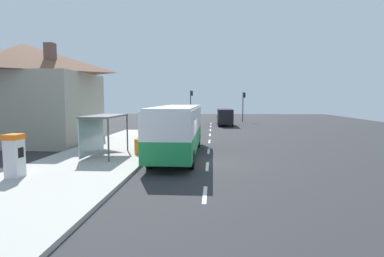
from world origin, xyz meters
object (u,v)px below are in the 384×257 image
object	(u,v)px
bus	(178,128)
traffic_light_far_side	(191,101)
ticket_machine	(14,155)
recycling_bin_green	(143,143)
recycling_bin_orange	(139,146)
sedan_far	(224,118)
bus_shelter	(100,125)
sedan_near	(223,115)
traffic_light_near_side	(244,102)
white_van	(225,116)
recycling_bin_blue	(146,142)
recycling_bin_red	(141,145)
house_behind_platform	(24,93)

from	to	relation	value
bus	traffic_light_far_side	world-z (taller)	traffic_light_far_side
ticket_machine	recycling_bin_green	xyz separation A→B (m)	(4.06, 7.68, -0.52)
recycling_bin_orange	traffic_light_far_side	distance (m)	32.31
sedan_far	bus_shelter	distance (m)	30.39
sedan_near	recycling_bin_green	size ratio (longest dim) A/B	4.72
recycling_bin_green	traffic_light_near_side	size ratio (longest dim) A/B	0.20
ticket_machine	recycling_bin_green	size ratio (longest dim) A/B	2.04
sedan_far	recycling_bin_green	xyz separation A→B (m)	(-6.50, -26.97, -0.14)
white_van	recycling_bin_blue	distance (m)	22.38
white_van	ticket_machine	distance (m)	31.60
traffic_light_near_side	sedan_near	bearing A→B (deg)	119.54
traffic_light_near_side	recycling_bin_red	bearing A→B (deg)	-107.55
sedan_far	traffic_light_near_side	world-z (taller)	traffic_light_near_side
house_behind_platform	bus	bearing A→B (deg)	-20.15
bus_shelter	traffic_light_near_side	bearing A→B (deg)	69.63
bus_shelter	house_behind_platform	bearing A→B (deg)	144.99
sedan_near	bus_shelter	world-z (taller)	bus_shelter
sedan_near	ticket_machine	world-z (taller)	ticket_machine
recycling_bin_green	traffic_light_far_side	xyz separation A→B (m)	(1.10, 30.78, 2.76)
recycling_bin_orange	traffic_light_near_side	world-z (taller)	traffic_light_near_side
bus	traffic_light_near_side	xyz separation A→B (m)	(7.21, 30.96, 1.37)
traffic_light_far_side	recycling_bin_blue	bearing A→B (deg)	-92.09
sedan_near	traffic_light_near_side	size ratio (longest dim) A/B	0.93
bus	recycling_bin_green	distance (m)	2.92
bus_shelter	recycling_bin_blue	bearing A→B (deg)	51.86
recycling_bin_green	recycling_bin_orange	bearing A→B (deg)	-90.00
bus	ticket_machine	bearing A→B (deg)	-134.31
white_van	recycling_bin_blue	bearing A→B (deg)	-106.62
recycling_bin_red	house_behind_platform	size ratio (longest dim) A/B	0.08
ticket_machine	recycling_bin_orange	bearing A→B (deg)	57.14
house_behind_platform	recycling_bin_blue	bearing A→B (deg)	-16.49
sedan_near	recycling_bin_orange	bearing A→B (deg)	-99.96
recycling_bin_orange	bus_shelter	size ratio (longest dim) A/B	0.24
traffic_light_near_side	house_behind_platform	size ratio (longest dim) A/B	0.43
bus	recycling_bin_red	distance (m)	2.77
traffic_light_near_side	traffic_light_far_side	world-z (taller)	traffic_light_far_side
sedan_far	traffic_light_far_side	world-z (taller)	traffic_light_far_side
recycling_bin_red	traffic_light_near_side	distance (m)	32.28
sedan_near	traffic_light_far_side	world-z (taller)	traffic_light_far_side
recycling_bin_red	recycling_bin_blue	xyz separation A→B (m)	(0.00, 1.40, 0.00)
bus	white_van	xyz separation A→B (m)	(3.91, 23.12, -0.50)
sedan_far	house_behind_platform	size ratio (longest dim) A/B	0.40
sedan_far	ticket_machine	bearing A→B (deg)	-106.94
traffic_light_near_side	bus	bearing A→B (deg)	-103.12
sedan_near	traffic_light_far_side	bearing A→B (deg)	-138.13
recycling_bin_orange	house_behind_platform	xyz separation A→B (m)	(-10.80, 5.30, 3.52)
sedan_near	recycling_bin_red	distance (m)	36.90
recycling_bin_blue	recycling_bin_green	bearing A→B (deg)	-90.00
sedan_far	sedan_near	bearing A→B (deg)	89.97
bus	recycling_bin_green	bearing A→B (deg)	158.56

